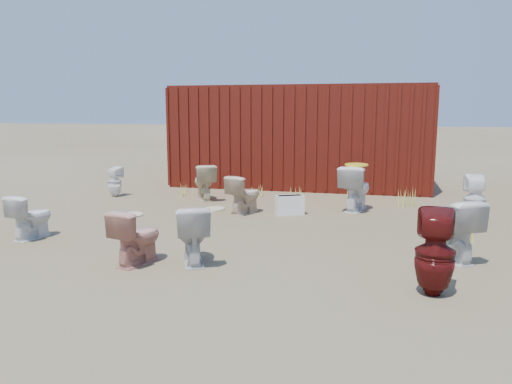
% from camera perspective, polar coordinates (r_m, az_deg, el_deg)
% --- Properties ---
extents(ground, '(100.00, 100.00, 0.00)m').
position_cam_1_polar(ground, '(7.51, -1.12, -4.88)').
color(ground, brown).
rests_on(ground, ground).
extents(shipping_container, '(6.00, 2.40, 2.40)m').
position_cam_1_polar(shipping_container, '(12.38, 5.21, 6.37)').
color(shipping_container, '#4A160C').
rests_on(shipping_container, ground).
extents(toilet_front_a, '(0.47, 0.69, 0.65)m').
position_cam_1_polar(toilet_front_a, '(7.92, -24.31, -2.56)').
color(toilet_front_a, white).
rests_on(toilet_front_a, ground).
extents(toilet_front_pink, '(0.54, 0.74, 0.68)m').
position_cam_1_polar(toilet_front_pink, '(6.21, -13.46, -4.96)').
color(toilet_front_pink, tan).
rests_on(toilet_front_pink, ground).
extents(toilet_front_c, '(0.67, 0.82, 0.73)m').
position_cam_1_polar(toilet_front_c, '(6.12, -7.30, -4.76)').
color(toilet_front_c, silver).
rests_on(toilet_front_c, ground).
extents(toilet_front_maroon, '(0.42, 0.43, 0.88)m').
position_cam_1_polar(toilet_front_maroon, '(5.33, 19.77, -6.55)').
color(toilet_front_maroon, '#540F0E').
rests_on(toilet_front_maroon, ground).
extents(toilet_front_e, '(0.76, 0.88, 0.78)m').
position_cam_1_polar(toilet_front_e, '(6.63, 21.45, -4.00)').
color(toilet_front_e, silver).
rests_on(toilet_front_e, ground).
extents(toilet_back_a, '(0.33, 0.34, 0.64)m').
position_cam_1_polar(toilet_back_a, '(11.10, -15.85, 1.14)').
color(toilet_back_a, white).
rests_on(toilet_back_a, ground).
extents(toilet_back_beige_left, '(0.73, 0.84, 0.75)m').
position_cam_1_polar(toilet_back_beige_left, '(10.32, -5.96, 1.14)').
color(toilet_back_beige_left, beige).
rests_on(toilet_back_beige_left, ground).
extents(toilet_back_beige_right, '(0.65, 0.78, 0.69)m').
position_cam_1_polar(toilet_back_beige_right, '(8.94, -1.33, -0.28)').
color(toilet_back_beige_right, beige).
rests_on(toilet_back_beige_right, ground).
extents(toilet_back_yellowlid, '(0.66, 0.91, 0.84)m').
position_cam_1_polar(toilet_back_yellowlid, '(9.38, 11.32, 0.44)').
color(toilet_back_yellowlid, white).
rests_on(toilet_back_yellowlid, ground).
extents(toilet_back_e, '(0.37, 0.38, 0.81)m').
position_cam_1_polar(toilet_back_e, '(8.88, 23.73, -0.78)').
color(toilet_back_e, white).
rests_on(toilet_back_e, ground).
extents(yellow_lid, '(0.42, 0.53, 0.02)m').
position_cam_1_polar(yellow_lid, '(9.32, 11.41, 3.06)').
color(yellow_lid, yellow).
rests_on(yellow_lid, toilet_back_yellowlid).
extents(loose_tank, '(0.54, 0.41, 0.35)m').
position_cam_1_polar(loose_tank, '(8.88, 3.87, -1.50)').
color(loose_tank, white).
rests_on(loose_tank, ground).
extents(loose_lid_near, '(0.47, 0.56, 0.02)m').
position_cam_1_polar(loose_lid_near, '(9.36, -4.86, -1.96)').
color(loose_lid_near, beige).
rests_on(loose_lid_near, ground).
extents(loose_lid_far, '(0.50, 0.56, 0.02)m').
position_cam_1_polar(loose_lid_far, '(9.10, -13.93, -2.53)').
color(loose_lid_far, beige).
rests_on(loose_lid_far, ground).
extents(weed_clump_a, '(0.36, 0.36, 0.28)m').
position_cam_1_polar(weed_clump_a, '(10.89, -7.62, 0.31)').
color(weed_clump_a, '#BFC24D').
rests_on(weed_clump_a, ground).
extents(weed_clump_b, '(0.32, 0.32, 0.29)m').
position_cam_1_polar(weed_clump_b, '(10.15, 4.50, -0.30)').
color(weed_clump_b, '#BFC24D').
rests_on(weed_clump_b, ground).
extents(weed_clump_c, '(0.36, 0.36, 0.36)m').
position_cam_1_polar(weed_clump_c, '(9.95, 16.82, -0.64)').
color(weed_clump_c, '#BFC24D').
rests_on(weed_clump_c, ground).
extents(weed_clump_d, '(0.30, 0.30, 0.25)m').
position_cam_1_polar(weed_clump_d, '(10.76, 0.16, 0.18)').
color(weed_clump_d, '#BFC24D').
rests_on(weed_clump_d, ground).
extents(weed_clump_e, '(0.34, 0.34, 0.30)m').
position_cam_1_polar(weed_clump_e, '(10.67, 11.15, 0.06)').
color(weed_clump_e, '#BFC24D').
rests_on(weed_clump_e, ground).
extents(weed_clump_f, '(0.28, 0.28, 0.26)m').
position_cam_1_polar(weed_clump_f, '(7.66, 22.68, -4.32)').
color(weed_clump_f, '#BFC24D').
rests_on(weed_clump_f, ground).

